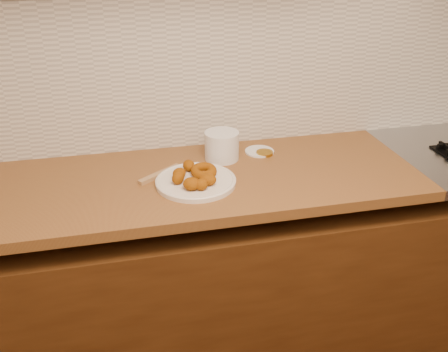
% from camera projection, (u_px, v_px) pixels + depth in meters
% --- Properties ---
extents(wall_back, '(4.00, 0.02, 2.70)m').
position_uv_depth(wall_back, '(264.00, 34.00, 1.90)').
color(wall_back, tan).
rests_on(wall_back, ground).
extents(base_cabinet, '(3.60, 0.60, 0.77)m').
position_uv_depth(base_cabinet, '(276.00, 273.00, 2.07)').
color(base_cabinet, '#4D2B10').
rests_on(base_cabinet, floor).
extents(butcher_block, '(2.30, 0.62, 0.04)m').
position_uv_depth(butcher_block, '(112.00, 189.00, 1.72)').
color(butcher_block, brown).
rests_on(butcher_block, base_cabinet).
extents(backsplash, '(3.60, 0.02, 0.60)m').
position_uv_depth(backsplash, '(263.00, 71.00, 1.96)').
color(backsplash, beige).
rests_on(backsplash, wall_back).
extents(donut_plate, '(0.29, 0.29, 0.02)m').
position_uv_depth(donut_plate, '(196.00, 182.00, 1.71)').
color(donut_plate, white).
rests_on(donut_plate, butcher_block).
extents(ring_donut, '(0.11, 0.11, 0.04)m').
position_uv_depth(ring_donut, '(204.00, 171.00, 1.73)').
color(ring_donut, '#924907').
rests_on(ring_donut, donut_plate).
extents(fried_dough_chunks, '(0.17, 0.22, 0.04)m').
position_uv_depth(fried_dough_chunks, '(192.00, 177.00, 1.68)').
color(fried_dough_chunks, '#924907').
rests_on(fried_dough_chunks, donut_plate).
extents(plastic_tub, '(0.18, 0.18, 0.11)m').
position_uv_depth(plastic_tub, '(222.00, 146.00, 1.88)').
color(plastic_tub, white).
rests_on(plastic_tub, butcher_block).
extents(tub_lid, '(0.15, 0.15, 0.01)m').
position_uv_depth(tub_lid, '(259.00, 151.00, 1.96)').
color(tub_lid, white).
rests_on(tub_lid, butcher_block).
extents(brass_jar_lid, '(0.08, 0.08, 0.01)m').
position_uv_depth(brass_jar_lid, '(265.00, 153.00, 1.94)').
color(brass_jar_lid, '#AF8423').
rests_on(brass_jar_lid, butcher_block).
extents(wooden_utensil, '(0.17, 0.13, 0.02)m').
position_uv_depth(wooden_utensil, '(160.00, 174.00, 1.77)').
color(wooden_utensil, '#9F784D').
rests_on(wooden_utensil, butcher_block).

